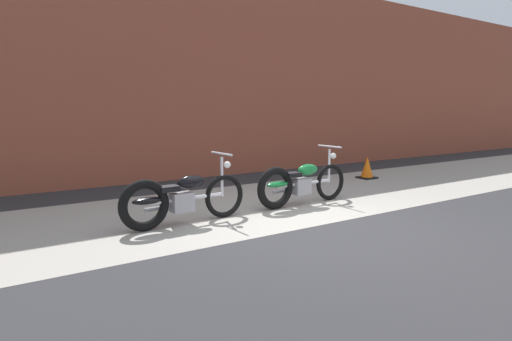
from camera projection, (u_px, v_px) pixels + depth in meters
The scene contains 6 objects.
ground_plane at pixel (317, 226), 6.09m from camera, with size 80.00×80.00×0.00m, color #2D2D30.
sidewalk_slab at pixel (252, 204), 7.54m from camera, with size 36.00×3.50×0.01m, color #9E998E.
brick_building_wall at pixel (175, 73), 10.04m from camera, with size 36.00×0.50×5.12m, color brown.
motorcycle_black at pixel (177, 199), 6.07m from camera, with size 2.01×0.58×1.03m.
motorcycle_green at pixel (297, 183), 7.36m from camera, with size 2.01×0.58×1.03m.
traffic_cone at pixel (367, 168), 10.30m from camera, with size 0.40×0.40×0.55m.
Camera 1 is at (-3.97, -4.47, 1.67)m, focal length 29.39 mm.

